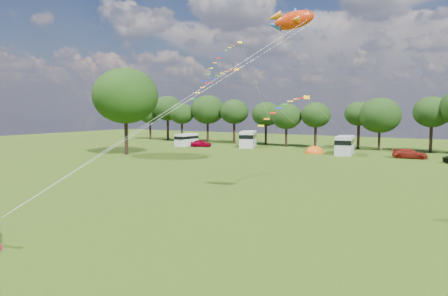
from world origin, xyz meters
The scene contains 13 objects.
ground_plane centered at (0.00, 0.00, 0.00)m, with size 180.00×180.00×0.00m, color #1B320A.
tree_line centered at (5.30, 54.99, 6.35)m, with size 102.98×10.98×10.27m.
big_tree centered at (-30.00, 28.00, 9.02)m, with size 10.00×10.00×13.28m.
car_a centered at (-27.94, 45.28, 0.65)m, with size 1.53×3.88×1.29m, color #A7001F.
car_c centered at (8.14, 45.30, 0.69)m, with size 1.93×4.60×1.38m, color maroon.
campervan_a centered at (-31.26, 45.23, 1.26)m, with size 2.26×4.87×2.34m.
campervan_b centered at (-20.12, 49.11, 1.57)m, with size 4.55×6.49×2.93m.
campervan_c centered at (-1.35, 45.84, 1.53)m, with size 3.46×6.15×2.84m.
tent_orange centered at (-5.96, 45.06, 0.02)m, with size 3.03×3.32×2.37m.
fish_kite centered at (5.94, 6.95, 13.08)m, with size 3.42×1.89×1.79m.
streamer_kite_a centered at (-13.48, 30.16, 14.40)m, with size 3.33×5.58×5.76m.
streamer_kite_b centered at (-10.21, 23.30, 10.69)m, with size 4.31×4.60×3.80m.
streamer_kite_c centered at (2.19, 15.55, 7.38)m, with size 3.14×4.84×2.79m.
Camera 1 is at (17.96, -21.18, 7.12)m, focal length 35.00 mm.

